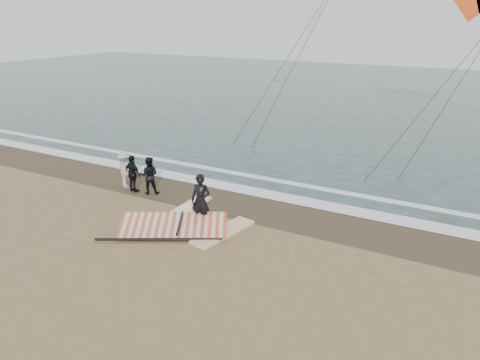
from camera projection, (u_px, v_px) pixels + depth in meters
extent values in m
plane|color=#8C704C|center=(185.00, 256.00, 14.38)|extent=(120.00, 120.00, 0.00)
cube|color=#233838|center=(402.00, 98.00, 41.51)|extent=(120.00, 54.00, 0.02)
cube|color=#4C3D2B|center=(253.00, 206.00, 18.08)|extent=(120.00, 2.80, 0.01)
cube|color=white|center=(268.00, 194.00, 19.22)|extent=(120.00, 0.90, 0.01)
cube|color=white|center=(285.00, 182.00, 20.62)|extent=(120.00, 0.45, 0.01)
imported|color=black|center=(201.00, 200.00, 16.14)|extent=(0.77, 0.58, 1.90)
cube|color=silver|center=(223.00, 232.00, 15.84)|extent=(1.16, 2.66, 0.10)
cube|color=white|center=(189.00, 207.00, 17.86)|extent=(0.71, 2.44, 0.10)
imported|color=black|center=(149.00, 175.00, 19.13)|extent=(0.96, 0.89, 1.57)
imported|color=black|center=(133.00, 174.00, 19.29)|extent=(0.99, 0.56, 1.59)
imported|color=#B0B1AC|center=(125.00, 169.00, 19.86)|extent=(1.17, 1.03, 1.57)
cube|color=black|center=(179.00, 224.00, 16.45)|extent=(2.42, 1.72, 0.09)
cube|color=#D54923|center=(173.00, 225.00, 15.78)|extent=(3.80, 2.97, 0.38)
cylinder|color=black|center=(159.00, 239.00, 15.20)|extent=(3.66, 2.13, 0.09)
cylinder|color=black|center=(180.00, 223.00, 15.59)|extent=(0.95, 1.60, 0.08)
cylinder|color=#262626|center=(448.00, 80.00, 24.04)|extent=(0.04, 0.04, 16.27)
cylinder|color=#262626|center=(462.00, 79.00, 24.12)|extent=(0.04, 0.04, 15.23)
cylinder|color=#262626|center=(292.00, 51.00, 28.56)|extent=(0.04, 0.04, 14.30)
cylinder|color=#262626|center=(301.00, 52.00, 28.20)|extent=(0.04, 0.04, 14.26)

